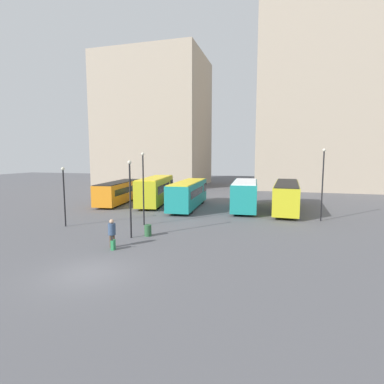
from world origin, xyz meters
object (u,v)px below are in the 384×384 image
bus_0 (119,191)px  bus_2 (188,193)px  lamp_post_0 (323,179)px  traveler (112,231)px  trash_bin (148,230)px  bus_3 (245,194)px  lamp_post_1 (64,191)px  lamp_post_3 (130,193)px  lamp_post_2 (143,183)px  bus_4 (286,195)px  suitcase (113,245)px  bus_1 (156,190)px

bus_0 → bus_2: bearing=-103.8°
lamp_post_0 → traveler: bearing=-138.9°
bus_2 → trash_bin: (0.62, -12.85, -1.25)m
bus_3 → trash_bin: 14.62m
lamp_post_1 → bus_0: bearing=99.2°
lamp_post_3 → lamp_post_2: bearing=101.7°
bus_2 → lamp_post_2: lamp_post_2 is taller
bus_4 → suitcase: 21.11m
lamp_post_0 → bus_3: bearing=150.5°
bus_4 → lamp_post_0: bearing=-148.0°
bus_4 → lamp_post_2: size_ratio=1.97×
bus_0 → lamp_post_0: (23.28, -4.68, 2.33)m
lamp_post_2 → trash_bin: 4.92m
bus_1 → bus_4: size_ratio=0.87×
bus_2 → bus_3: bus_3 is taller
bus_0 → bus_1: bus_1 is taller
bus_0 → suitcase: bearing=-159.6°
bus_0 → lamp_post_1: size_ratio=2.12×
bus_0 → lamp_post_0: lamp_post_0 is taller
traveler → lamp_post_3: lamp_post_3 is taller
bus_2 → bus_1: bearing=68.7°
lamp_post_3 → bus_1: bearing=106.0°
bus_2 → lamp_post_0: bearing=-108.7°
suitcase → lamp_post_0: bearing=-54.7°
suitcase → trash_bin: bearing=-19.3°
bus_1 → lamp_post_0: 19.27m
bus_2 → lamp_post_1: lamp_post_1 is taller
bus_3 → suitcase: bus_3 is taller
bus_4 → lamp_post_0: size_ratio=1.86×
traveler → lamp_post_1: bearing=51.2°
bus_4 → trash_bin: 17.64m
bus_0 → bus_3: bearing=-99.5°
bus_2 → lamp_post_1: 14.05m
bus_1 → suitcase: bus_1 is taller
bus_3 → lamp_post_3: 15.76m
lamp_post_1 → lamp_post_2: (6.21, 2.26, 0.64)m
bus_3 → lamp_post_0: lamp_post_0 is taller
bus_1 → bus_4: bus_1 is taller
lamp_post_0 → lamp_post_3: 17.32m
bus_1 → lamp_post_1: 13.66m
traveler → trash_bin: bearing=-25.8°
bus_1 → traveler: bearing=-175.8°
bus_2 → lamp_post_2: 9.88m
bus_0 → bus_1: size_ratio=1.00×
bus_0 → bus_4: (20.37, 0.42, 0.19)m
bus_0 → trash_bin: (10.11, -13.88, -1.07)m
traveler → lamp_post_2: size_ratio=0.30×
bus_3 → lamp_post_1: lamp_post_1 is taller
suitcase → lamp_post_3: 4.16m
bus_1 → suitcase: (4.53, -17.98, -1.49)m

